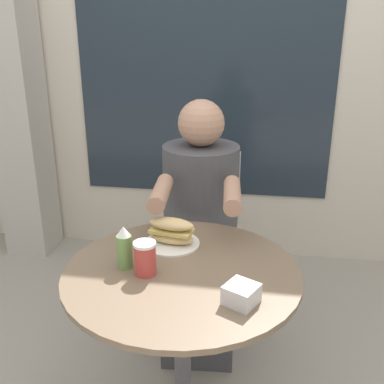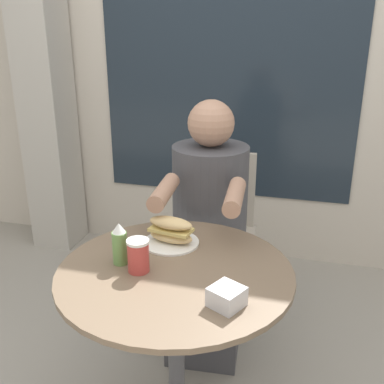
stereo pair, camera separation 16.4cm
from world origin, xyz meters
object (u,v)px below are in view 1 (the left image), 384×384
(diner_chair, at_px, (207,217))
(seated_diner, at_px, (200,245))
(condiment_bottle, at_px, (124,248))
(sandwich_on_plate, at_px, (172,233))
(cafe_table, at_px, (182,317))
(drink_cup, at_px, (145,258))

(diner_chair, height_order, seated_diner, seated_diner)
(condiment_bottle, bearing_deg, sandwich_on_plate, 56.56)
(diner_chair, height_order, sandwich_on_plate, diner_chair)
(seated_diner, bearing_deg, sandwich_on_plate, 78.26)
(diner_chair, relative_size, sandwich_on_plate, 4.13)
(cafe_table, relative_size, diner_chair, 0.92)
(diner_chair, distance_m, condiment_bottle, 1.00)
(seated_diner, bearing_deg, condiment_bottle, 69.05)
(sandwich_on_plate, xyz_separation_m, drink_cup, (-0.04, -0.22, 0.01))
(diner_chair, xyz_separation_m, sandwich_on_plate, (-0.04, -0.76, 0.26))
(seated_diner, distance_m, sandwich_on_plate, 0.49)
(drink_cup, height_order, condiment_bottle, condiment_bottle)
(seated_diner, distance_m, drink_cup, 0.69)
(cafe_table, height_order, seated_diner, seated_diner)
(cafe_table, bearing_deg, drink_cup, -160.45)
(diner_chair, xyz_separation_m, condiment_bottle, (-0.16, -0.94, 0.28))
(seated_diner, bearing_deg, cafe_table, 87.27)
(sandwich_on_plate, bearing_deg, cafe_table, -68.39)
(cafe_table, bearing_deg, condiment_bottle, -177.84)
(cafe_table, height_order, sandwich_on_plate, sandwich_on_plate)
(cafe_table, distance_m, condiment_bottle, 0.33)
(cafe_table, xyz_separation_m, diner_chair, (-0.03, 0.94, -0.02))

